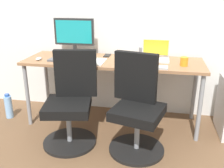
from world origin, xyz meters
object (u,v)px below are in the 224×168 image
at_px(office_chair_left, 71,103).
at_px(office_chair_right, 137,108).
at_px(desktop_monitor, 74,34).
at_px(coffee_mug, 184,62).
at_px(water_bottle_on_floor, 9,106).
at_px(open_laptop, 155,55).

height_order(office_chair_left, office_chair_right, same).
bearing_deg(desktop_monitor, coffee_mug, -11.75).
bearing_deg(water_bottle_on_floor, coffee_mug, 1.54).
xyz_separation_m(open_laptop, coffee_mug, (0.30, -0.21, -0.01)).
height_order(desktop_monitor, open_laptop, desktop_monitor).
height_order(water_bottle_on_floor, coffee_mug, coffee_mug).
bearing_deg(coffee_mug, water_bottle_on_floor, -178.46).
relative_size(water_bottle_on_floor, open_laptop, 1.00).
bearing_deg(office_chair_right, desktop_monitor, 140.93).
distance_m(office_chair_left, open_laptop, 1.08).
xyz_separation_m(desktop_monitor, open_laptop, (0.96, -0.05, -0.19)).
height_order(water_bottle_on_floor, open_laptop, open_laptop).
relative_size(office_chair_right, water_bottle_on_floor, 3.03).
xyz_separation_m(water_bottle_on_floor, open_laptop, (1.74, 0.27, 0.66)).
xyz_separation_m(office_chair_left, coffee_mug, (1.09, 0.41, 0.38)).
xyz_separation_m(office_chair_right, water_bottle_on_floor, (-1.60, 0.35, -0.28)).
relative_size(office_chair_right, coffee_mug, 10.22).
bearing_deg(coffee_mug, office_chair_left, -159.57).
xyz_separation_m(water_bottle_on_floor, coffee_mug, (2.04, 0.05, 0.66)).
xyz_separation_m(desktop_monitor, coffee_mug, (1.26, -0.26, -0.20)).
height_order(office_chair_right, coffee_mug, office_chair_right).
relative_size(desktop_monitor, coffee_mug, 5.22).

